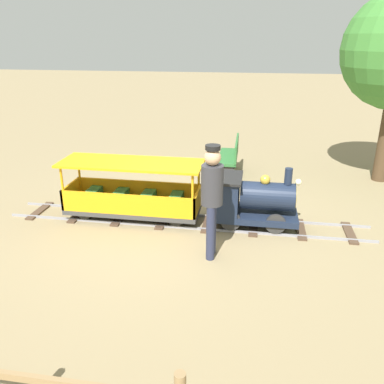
# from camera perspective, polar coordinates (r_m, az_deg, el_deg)

# --- Properties ---
(ground_plane) EXTENTS (60.00, 60.00, 0.00)m
(ground_plane) POSITION_cam_1_polar(r_m,az_deg,el_deg) (6.77, -2.08, -4.22)
(ground_plane) COLOR #8C7A56
(track) EXTENTS (0.75, 6.05, 0.04)m
(track) POSITION_cam_1_polar(r_m,az_deg,el_deg) (6.74, -0.95, -4.17)
(track) COLOR gray
(track) RESTS_ON ground_plane
(locomotive) EXTENTS (0.71, 1.45, 1.00)m
(locomotive) POSITION_cam_1_polar(r_m,az_deg,el_deg) (6.46, 8.06, -1.04)
(locomotive) COLOR #192338
(locomotive) RESTS_ON ground_plane
(passenger_car) EXTENTS (0.81, 2.35, 0.97)m
(passenger_car) POSITION_cam_1_polar(r_m,az_deg,el_deg) (6.78, -8.47, -0.50)
(passenger_car) COLOR #3F3F3F
(passenger_car) RESTS_ON ground_plane
(conductor_person) EXTENTS (0.30, 0.30, 1.62)m
(conductor_person) POSITION_cam_1_polar(r_m,az_deg,el_deg) (5.36, 2.87, -0.18)
(conductor_person) COLOR #282D47
(conductor_person) RESTS_ON ground_plane
(park_bench) EXTENTS (1.31, 0.43, 0.82)m
(park_bench) POSITION_cam_1_polar(r_m,az_deg,el_deg) (8.94, 5.51, 4.99)
(park_bench) COLOR #2D6B33
(park_bench) RESTS_ON ground_plane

